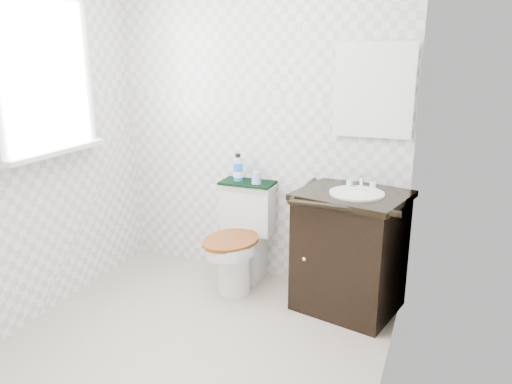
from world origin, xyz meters
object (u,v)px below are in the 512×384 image
Objects in this scene: toilet at (242,242)px; cup at (256,178)px; mouthwash_bottle at (238,168)px; vanity at (350,248)px; trash_bin at (305,276)px.

cup is (0.08, 0.09, 0.48)m from toilet.
mouthwash_bottle is at bearing 167.30° from cup.
vanity is 2.93× the size of trash_bin.
vanity is 0.84m from cup.
cup reaches higher than trash_bin.
cup is (-0.73, 0.16, 0.38)m from vanity.
mouthwash_bottle is at bearing 167.80° from vanity.
cup is (-0.42, 0.12, 0.65)m from trash_bin.
toilet is at bearing -132.11° from cup.
toilet is 2.38× the size of trash_bin.
vanity reaches higher than cup.
mouthwash_bottle is (-0.89, 0.19, 0.43)m from vanity.
mouthwash_bottle reaches higher than vanity.
toilet is 3.68× the size of mouthwash_bottle.
vanity reaches higher than trash_bin.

